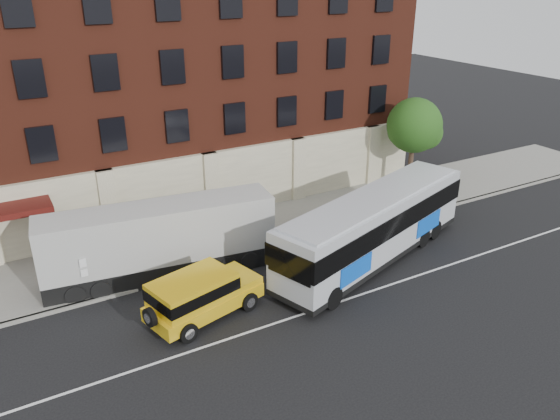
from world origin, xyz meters
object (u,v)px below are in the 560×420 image
street_tree (415,127)px  shipping_container (160,242)px  city_bus (374,225)px  yellow_suv (199,294)px  sign_pole (84,274)px

street_tree → shipping_container: 18.68m
city_bus → yellow_suv: 9.78m
sign_pole → street_tree: (22.04, 3.34, 2.96)m
street_tree → shipping_container: street_tree is taller
sign_pole → city_bus: bearing=-12.9°
city_bus → shipping_container: bearing=159.1°
street_tree → city_bus: (-8.31, -6.49, -2.42)m
sign_pole → shipping_container: bearing=9.9°
shipping_container → city_bus: bearing=-20.9°
shipping_container → yellow_suv: bearing=-86.5°
street_tree → shipping_container: (-18.31, -2.68, -2.58)m
yellow_suv → shipping_container: shipping_container is taller
city_bus → yellow_suv: size_ratio=2.42×
street_tree → yellow_suv: (-18.04, -6.98, -3.23)m
sign_pole → yellow_suv: size_ratio=0.45×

